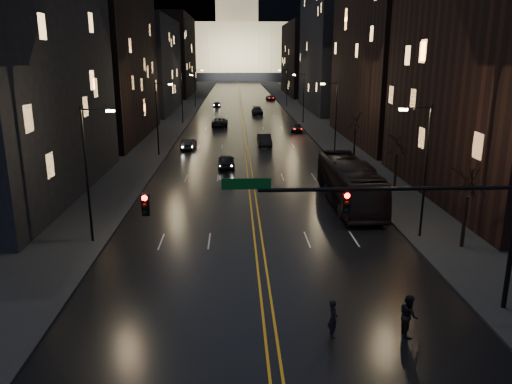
{
  "coord_description": "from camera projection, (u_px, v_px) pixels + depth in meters",
  "views": [
    {
      "loc": [
        -1.47,
        -21.43,
        11.99
      ],
      "look_at": [
        -0.14,
        10.41,
        3.27
      ],
      "focal_mm": 35.0,
      "sensor_mm": 36.0,
      "label": 1
    }
  ],
  "objects": [
    {
      "name": "building_right_tall",
      "position": [
        399.0,
        3.0,
        67.9
      ],
      "size": [
        12.0,
        30.0,
        38.0
      ],
      "primitive_type": "cube",
      "color": "black",
      "rests_on": "ground"
    },
    {
      "name": "streetlamp_right_near",
      "position": [
        423.0,
        165.0,
        32.61
      ],
      "size": [
        2.13,
        0.25,
        9.0
      ],
      "color": "black",
      "rests_on": "ground"
    },
    {
      "name": "center_line",
      "position": [
        240.0,
        97.0,
        149.16
      ],
      "size": [
        0.62,
        320.0,
        0.01
      ],
      "primitive_type": "cube",
      "color": "orange",
      "rests_on": "road"
    },
    {
      "name": "ground",
      "position": [
        268.0,
        315.0,
        23.88
      ],
      "size": [
        900.0,
        900.0,
        0.0
      ],
      "primitive_type": "plane",
      "color": "black",
      "rests_on": "ground"
    },
    {
      "name": "building_left_mid",
      "position": [
        98.0,
        41.0,
        71.39
      ],
      "size": [
        12.0,
        30.0,
        28.0
      ],
      "primitive_type": "cube",
      "color": "black",
      "rests_on": "ground"
    },
    {
      "name": "bus",
      "position": [
        349.0,
        183.0,
        41.2
      ],
      "size": [
        3.16,
        13.21,
        3.68
      ],
      "primitive_type": "imported",
      "rotation": [
        0.0,
        0.0,
        0.01
      ],
      "color": "black",
      "rests_on": "ground"
    },
    {
      "name": "oncoming_car_c",
      "position": [
        220.0,
        122.0,
        87.61
      ],
      "size": [
        2.76,
        5.81,
        1.6
      ],
      "primitive_type": "imported",
      "rotation": [
        0.0,
        0.0,
        3.12
      ],
      "color": "black",
      "rests_on": "ground"
    },
    {
      "name": "streetlamp_left_mid",
      "position": [
        158.0,
        115.0,
        60.65
      ],
      "size": [
        2.13,
        0.25,
        9.0
      ],
      "color": "black",
      "rests_on": "ground"
    },
    {
      "name": "receding_car_b",
      "position": [
        296.0,
        127.0,
        81.24
      ],
      "size": [
        2.26,
        4.6,
        1.51
      ],
      "primitive_type": "imported",
      "rotation": [
        0.0,
        0.0,
        -0.11
      ],
      "color": "black",
      "rests_on": "ground"
    },
    {
      "name": "tree_right_mid",
      "position": [
        398.0,
        143.0,
        44.41
      ],
      "size": [
        2.4,
        2.4,
        6.65
      ],
      "color": "black",
      "rests_on": "ground"
    },
    {
      "name": "streetlamp_right_mid",
      "position": [
        335.0,
        114.0,
        61.52
      ],
      "size": [
        2.13,
        0.25,
        9.0
      ],
      "color": "black",
      "rests_on": "ground"
    },
    {
      "name": "streetlamp_left_far",
      "position": [
        183.0,
        96.0,
        89.57
      ],
      "size": [
        2.13,
        0.25,
        9.0
      ],
      "color": "black",
      "rests_on": "ground"
    },
    {
      "name": "oncoming_car_a",
      "position": [
        226.0,
        161.0,
        55.0
      ],
      "size": [
        1.95,
        4.6,
        1.55
      ],
      "primitive_type": "imported",
      "rotation": [
        0.0,
        0.0,
        3.17
      ],
      "color": "black",
      "rests_on": "ground"
    },
    {
      "name": "receding_car_c",
      "position": [
        257.0,
        111.0,
        105.19
      ],
      "size": [
        2.34,
        5.52,
        1.59
      ],
      "primitive_type": "imported",
      "rotation": [
        0.0,
        0.0,
        0.02
      ],
      "color": "black",
      "rests_on": "ground"
    },
    {
      "name": "building_right_mid",
      "position": [
        336.0,
        51.0,
        109.96
      ],
      "size": [
        12.0,
        34.0,
        26.0
      ],
      "primitive_type": "cube",
      "color": "black",
      "rests_on": "ground"
    },
    {
      "name": "building_left_far",
      "position": [
        145.0,
        65.0,
        109.06
      ],
      "size": [
        12.0,
        34.0,
        20.0
      ],
      "primitive_type": "cube",
      "color": "black",
      "rests_on": "ground"
    },
    {
      "name": "receding_car_a",
      "position": [
        264.0,
        140.0,
        68.43
      ],
      "size": [
        1.88,
        5.03,
        1.64
      ],
      "primitive_type": "imported",
      "rotation": [
        0.0,
        0.0,
        0.03
      ],
      "color": "black",
      "rests_on": "ground"
    },
    {
      "name": "tree_right_far",
      "position": [
        356.0,
        120.0,
        59.83
      ],
      "size": [
        2.4,
        2.4,
        6.65
      ],
      "color": "black",
      "rests_on": "ground"
    },
    {
      "name": "pedestrian_b",
      "position": [
        408.0,
        315.0,
        21.94
      ],
      "size": [
        0.53,
        0.94,
        1.92
      ],
      "primitive_type": "imported",
      "rotation": [
        0.0,
        0.0,
        1.59
      ],
      "color": "black",
      "rests_on": "ground"
    },
    {
      "name": "receding_car_d",
      "position": [
        271.0,
        98.0,
        139.52
      ],
      "size": [
        2.59,
        4.93,
        1.32
      ],
      "primitive_type": "imported",
      "rotation": [
        0.0,
        0.0,
        0.09
      ],
      "color": "black",
      "rests_on": "ground"
    },
    {
      "name": "sidewalk_left",
      "position": [
        193.0,
        97.0,
        148.58
      ],
      "size": [
        8.0,
        320.0,
        0.16
      ],
      "primitive_type": "cube",
      "color": "black",
      "rests_on": "ground"
    },
    {
      "name": "sidewalk_right",
      "position": [
        286.0,
        97.0,
        149.71
      ],
      "size": [
        8.0,
        320.0,
        0.16
      ],
      "primitive_type": "cube",
      "color": "black",
      "rests_on": "ground"
    },
    {
      "name": "oncoming_car_b",
      "position": [
        189.0,
        144.0,
        65.91
      ],
      "size": [
        1.88,
        4.55,
        1.47
      ],
      "primitive_type": "imported",
      "rotation": [
        0.0,
        0.0,
        3.07
      ],
      "color": "black",
      "rests_on": "ground"
    },
    {
      "name": "road",
      "position": [
        240.0,
        97.0,
        149.16
      ],
      "size": [
        20.0,
        320.0,
        0.02
      ],
      "primitive_type": "cube",
      "color": "black",
      "rests_on": "ground"
    },
    {
      "name": "streetlamp_right_far",
      "position": [
        303.0,
        95.0,
        90.43
      ],
      "size": [
        2.13,
        0.25,
        9.0
      ],
      "color": "black",
      "rests_on": "ground"
    },
    {
      "name": "building_right_near",
      "position": [
        509.0,
        56.0,
        40.83
      ],
      "size": [
        12.0,
        26.0,
        24.0
      ],
      "primitive_type": "cube",
      "color": "black",
      "rests_on": "ground"
    },
    {
      "name": "oncoming_car_d",
      "position": [
        217.0,
        105.0,
        120.2
      ],
      "size": [
        2.01,
        4.63,
        1.33
      ],
      "primitive_type": "imported",
      "rotation": [
        0.0,
        0.0,
        3.18
      ],
      "color": "black",
      "rests_on": "ground"
    },
    {
      "name": "traffic_signal",
      "position": [
        398.0,
        212.0,
        22.76
      ],
      "size": [
        17.29,
        0.45,
        7.0
      ],
      "color": "black",
      "rests_on": "ground"
    },
    {
      "name": "pedestrian_a",
      "position": [
        333.0,
        319.0,
        21.83
      ],
      "size": [
        0.46,
        0.67,
        1.76
      ],
      "primitive_type": "imported",
      "rotation": [
        0.0,
        0.0,
        1.64
      ],
      "color": "black",
      "rests_on": "ground"
    },
    {
      "name": "streetlamp_left_dist",
      "position": [
        196.0,
        86.0,
        118.48
      ],
      "size": [
        2.13,
        0.25,
        9.0
      ],
      "color": "black",
      "rests_on": "ground"
    },
    {
      "name": "tree_right_near",
      "position": [
        469.0,
        180.0,
        30.92
      ],
      "size": [
        2.4,
        2.4,
        6.65
      ],
      "color": "black",
      "rests_on": "ground"
    },
    {
      "name": "streetlamp_left_near",
      "position": [
        89.0,
        168.0,
        31.74
      ],
      "size": [
        2.13,
        0.25,
        9.0
      ],
      "color": "black",
      "rests_on": "ground"
    },
    {
      "name": "capitol",
      "position": [
        237.0,
        46.0,
        260.3
      ],
      "size": [
        90.0,
        50.0,
        58.5
      ],
      "color": "black",
      "rests_on": "ground"
    },
    {
      "name": "streetlamp_right_dist",
      "position": [
        286.0,
        86.0,
        119.35
      ],
      "size": [
        2.13,
        0.25,
        9.0
      ],
      "color": "black",
      "rests_on": "ground"
    },
    {
      "name": "building_left_dist",
      "position": [
        172.0,
        56.0,
        154.8
      ],
      "size": [
        12.0,
        40.0,
        24.0
      ],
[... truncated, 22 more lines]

